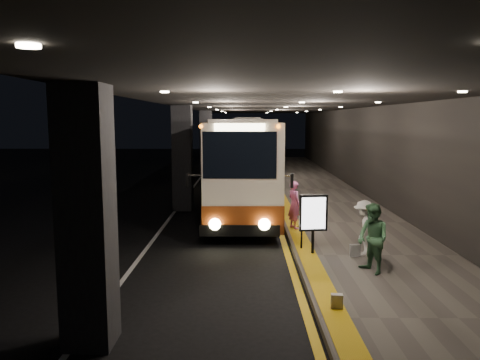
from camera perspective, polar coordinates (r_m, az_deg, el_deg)
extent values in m
plane|color=black|center=(16.09, -3.46, -6.36)|extent=(90.00, 90.00, 0.00)
cube|color=silver|center=(21.14, -7.38, -3.06)|extent=(0.12, 50.00, 0.01)
cube|color=gold|center=(20.98, 3.94, -3.10)|extent=(0.18, 50.00, 0.01)
cube|color=#514C44|center=(21.24, 10.42, -2.88)|extent=(4.50, 50.00, 0.15)
cube|color=gold|center=(20.98, 5.30, -2.69)|extent=(0.50, 50.00, 0.01)
cube|color=black|center=(21.43, 16.57, 4.90)|extent=(0.10, 50.00, 6.00)
cube|color=black|center=(8.19, -18.16, -4.44)|extent=(0.80, 0.80, 4.40)
cube|color=black|center=(19.83, -7.02, 2.66)|extent=(0.80, 0.80, 4.40)
cube|color=black|center=(31.74, -4.17, 4.47)|extent=(0.80, 0.80, 4.40)
cube|color=black|center=(20.65, 4.47, 9.54)|extent=(9.00, 50.00, 0.40)
cube|color=beige|center=(19.57, 0.14, 2.23)|extent=(2.65, 11.79, 3.33)
cube|color=#8A3914|center=(19.72, 0.14, -1.31)|extent=(2.67, 11.81, 0.88)
cube|color=black|center=(13.63, -0.05, 3.05)|extent=(2.16, 0.10, 1.37)
cube|color=black|center=(14.06, -0.04, -6.12)|extent=(2.40, 0.29, 0.34)
cylinder|color=black|center=(16.17, -3.89, -4.51)|extent=(0.27, 0.98, 0.98)
cylinder|color=black|center=(16.15, 3.97, -4.53)|extent=(0.27, 0.98, 0.98)
cylinder|color=black|center=(23.68, -2.46, -0.69)|extent=(0.27, 0.98, 0.98)
cylinder|color=black|center=(23.67, 2.89, -0.69)|extent=(0.27, 0.98, 0.98)
sphere|color=#FFEAA5|center=(13.95, -3.08, -5.41)|extent=(0.35, 0.35, 0.35)
sphere|color=#FFEAA5|center=(13.94, 2.99, -5.42)|extent=(0.35, 0.35, 0.35)
cube|color=#FFF2BF|center=(13.58, -0.05, 6.47)|extent=(1.47, 0.07, 0.22)
cube|color=beige|center=(32.20, 0.31, 4.26)|extent=(2.67, 11.76, 3.32)
cube|color=#8A3914|center=(32.29, 0.31, 2.10)|extent=(2.69, 11.78, 0.88)
cube|color=black|center=(26.29, 0.25, 5.15)|extent=(2.15, 0.10, 1.37)
cube|color=black|center=(26.55, 0.25, 0.31)|extent=(2.40, 0.30, 0.34)
cylinder|color=black|center=(28.67, -1.92, 0.73)|extent=(0.27, 0.98, 0.98)
cylinder|color=black|center=(28.66, 2.48, 0.73)|extent=(0.27, 0.98, 0.98)
cylinder|color=black|center=(36.23, -1.40, 2.14)|extent=(0.27, 0.98, 0.98)
cylinder|color=black|center=(36.23, 2.08, 2.14)|extent=(0.27, 0.98, 0.98)
cube|color=beige|center=(46.66, 0.58, 5.36)|extent=(3.17, 12.33, 3.46)
cube|color=#8A3914|center=(46.73, 0.58, 3.80)|extent=(3.19, 12.36, 0.92)
cube|color=black|center=(40.50, 0.58, 6.12)|extent=(2.24, 0.18, 1.43)
cube|color=black|center=(40.70, 0.58, 2.83)|extent=(2.50, 0.38, 0.36)
cylinder|color=black|center=(42.91, -0.96, 2.99)|extent=(0.29, 1.02, 1.02)
cylinder|color=black|center=(42.91, 2.12, 2.99)|extent=(0.29, 1.02, 1.02)
cylinder|color=black|center=(50.83, -0.72, 3.69)|extent=(0.29, 1.02, 1.02)
cylinder|color=black|center=(50.83, 1.88, 3.69)|extent=(0.29, 1.02, 1.02)
imported|color=pink|center=(15.92, 6.63, -3.02)|extent=(0.60, 0.70, 1.62)
imported|color=#36623E|center=(11.70, 15.89, -6.89)|extent=(0.81, 0.96, 1.69)
imported|color=silver|center=(13.18, 14.86, -5.65)|extent=(0.77, 1.07, 1.51)
cube|color=black|center=(13.13, 13.83, -8.34)|extent=(0.29, 0.16, 0.33)
cube|color=beige|center=(9.64, 11.72, -14.27)|extent=(0.24, 0.15, 0.29)
cylinder|color=black|center=(13.13, 8.86, -7.50)|extent=(0.08, 0.08, 0.64)
cube|color=black|center=(12.94, 8.93, -3.98)|extent=(0.78, 0.20, 1.01)
cube|color=white|center=(12.89, 8.97, -4.03)|extent=(0.66, 0.11, 0.87)
cylinder|color=black|center=(13.52, 7.52, -6.13)|extent=(0.05, 0.05, 1.05)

